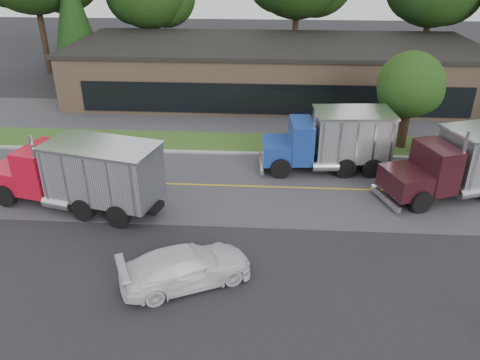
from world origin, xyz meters
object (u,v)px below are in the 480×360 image
(rally_car, at_px, (186,267))
(dump_truck_red, at_px, (82,173))
(dump_truck_blue, at_px, (334,139))
(dump_truck_maroon, at_px, (471,160))

(rally_car, bearing_deg, dump_truck_red, 21.57)
(dump_truck_red, bearing_deg, dump_truck_blue, -143.54)
(dump_truck_blue, relative_size, rally_car, 1.47)
(dump_truck_blue, relative_size, dump_truck_maroon, 0.86)
(dump_truck_maroon, bearing_deg, dump_truck_red, -11.04)
(dump_truck_maroon, xyz_separation_m, rally_car, (-12.98, -7.97, -1.09))
(dump_truck_red, height_order, dump_truck_blue, same)
(dump_truck_blue, distance_m, dump_truck_maroon, 6.93)
(dump_truck_maroon, height_order, rally_car, dump_truck_maroon)
(dump_truck_red, distance_m, dump_truck_blue, 13.27)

